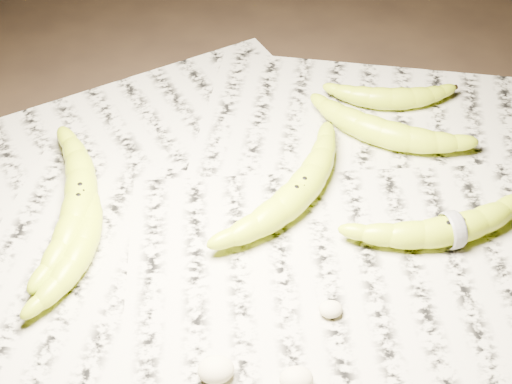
{
  "coord_description": "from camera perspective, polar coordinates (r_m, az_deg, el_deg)",
  "views": [
    {
      "loc": [
        -0.08,
        -0.58,
        0.64
      ],
      "look_at": [
        -0.01,
        -0.0,
        0.05
      ],
      "focal_mm": 50.0,
      "sensor_mm": 36.0,
      "label": 1
    }
  ],
  "objects": [
    {
      "name": "newspaper_patch",
      "position": [
        0.85,
        0.52,
        -3.31
      ],
      "size": [
        0.9,
        0.7,
        0.01
      ],
      "primitive_type": "cube",
      "color": "beige",
      "rests_on": "ground"
    },
    {
      "name": "measuring_tape",
      "position": [
        0.85,
        15.45,
        -2.76
      ],
      "size": [
        0.01,
        0.05,
        0.05
      ],
      "primitive_type": "torus",
      "rotation": [
        0.0,
        1.57,
        0.16
      ],
      "color": "white",
      "rests_on": "newspaper_patch"
    },
    {
      "name": "banana_center",
      "position": [
        0.86,
        3.42,
        0.09
      ],
      "size": [
        0.2,
        0.21,
        0.04
      ],
      "primitive_type": null,
      "rotation": [
        0.0,
        0.0,
        0.84
      ],
      "color": "#B1D01A",
      "rests_on": "newspaper_patch"
    },
    {
      "name": "banana_left_b",
      "position": [
        0.83,
        -13.8,
        -4.03
      ],
      "size": [
        0.1,
        0.18,
        0.03
      ],
      "primitive_type": null,
      "rotation": [
        0.0,
        0.0,
        1.31
      ],
      "color": "#B1D01A",
      "rests_on": "newspaper_patch"
    },
    {
      "name": "flesh_chunk_b",
      "position": [
        0.72,
        3.26,
        -14.57
      ],
      "size": [
        0.03,
        0.03,
        0.02
      ],
      "primitive_type": "ellipsoid",
      "color": "beige",
      "rests_on": "newspaper_patch"
    },
    {
      "name": "banana_upper_a",
      "position": [
        0.96,
        10.17,
        4.85
      ],
      "size": [
        0.2,
        0.15,
        0.04
      ],
      "primitive_type": null,
      "rotation": [
        0.0,
        0.0,
        -0.55
      ],
      "color": "#B1D01A",
      "rests_on": "newspaper_patch"
    },
    {
      "name": "banana_taped",
      "position": [
        0.85,
        15.45,
        -2.76
      ],
      "size": [
        0.23,
        0.09,
        0.04
      ],
      "primitive_type": null,
      "rotation": [
        0.0,
        0.0,
        0.16
      ],
      "color": "#B1D01A",
      "rests_on": "newspaper_patch"
    },
    {
      "name": "ground",
      "position": [
        0.87,
        0.76,
        -2.1
      ],
      "size": [
        3.0,
        3.0,
        0.0
      ],
      "primitive_type": "plane",
      "color": "black",
      "rests_on": "ground"
    },
    {
      "name": "banana_upper_b",
      "position": [
        1.02,
        10.76,
        7.51
      ],
      "size": [
        0.16,
        0.07,
        0.03
      ],
      "primitive_type": null,
      "rotation": [
        0.0,
        0.0,
        -0.13
      ],
      "color": "#B1D01A",
      "rests_on": "newspaper_patch"
    },
    {
      "name": "banana_left_a",
      "position": [
        0.88,
        -13.95,
        -0.51
      ],
      "size": [
        0.08,
        0.23,
        0.04
      ],
      "primitive_type": null,
      "rotation": [
        0.0,
        0.0,
        1.52
      ],
      "color": "#B1D01A",
      "rests_on": "newspaper_patch"
    },
    {
      "name": "flesh_chunk_c",
      "position": [
        0.77,
        6.03,
        -9.14
      ],
      "size": [
        0.03,
        0.02,
        0.01
      ],
      "primitive_type": "ellipsoid",
      "color": "beige",
      "rests_on": "newspaper_patch"
    },
    {
      "name": "flesh_chunk_a",
      "position": [
        0.72,
        -3.24,
        -13.86
      ],
      "size": [
        0.04,
        0.03,
        0.02
      ],
      "primitive_type": "ellipsoid",
      "color": "beige",
      "rests_on": "newspaper_patch"
    }
  ]
}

